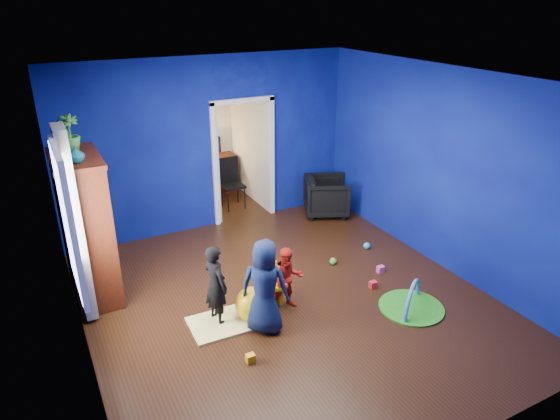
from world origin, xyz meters
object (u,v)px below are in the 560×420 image
crt_tv (89,225)px  hopper_ball (253,304)px  child_navy (265,287)px  kid_chair (270,286)px  armchair (327,196)px  toddler_red (288,279)px  vase (76,154)px  folding_chair (233,185)px  play_mat (411,307)px  study_desk (215,174)px  child_black (216,285)px  tv_armoire (86,229)px

crt_tv → hopper_ball: (1.60, -1.52, -0.80)m
child_navy → crt_tv: bearing=-6.7°
child_navy → kid_chair: 0.67m
armchair → toddler_red: size_ratio=0.91×
vase → folding_chair: bearing=38.2°
kid_chair → vase: bearing=172.5°
toddler_red → vase: vase is taller
play_mat → study_desk: bearing=98.3°
crt_tv → folding_chair: size_ratio=0.76×
child_black → tv_armoire: 1.89m
toddler_red → study_desk: bearing=94.6°
crt_tv → play_mat: 4.32m
kid_chair → child_navy: bearing=-103.9°
child_navy → toddler_red: (0.46, 0.28, -0.17)m
child_black → play_mat: 2.56m
armchair → vase: vase is taller
vase → tv_armoire: bearing=90.0°
folding_chair → study_desk: bearing=90.0°
tv_armoire → play_mat: (3.57, -2.27, -0.97)m
hopper_ball → folding_chair: (1.18, 3.44, 0.24)m
crt_tv → study_desk: crt_tv is taller
study_desk → tv_armoire: bearing=-134.4°
child_black → kid_chair: child_black is taller
hopper_ball → kid_chair: 0.43m
vase → play_mat: vase is taller
tv_armoire → folding_chair: bearing=34.2°
tv_armoire → crt_tv: (0.04, 0.00, 0.04)m
crt_tv → folding_chair: (2.78, 1.92, -0.56)m
vase → child_black: bearing=-40.3°
child_navy → folding_chair: bearing=-66.7°
hopper_ball → play_mat: (1.93, -0.75, -0.21)m
vase → play_mat: size_ratio=0.24×
play_mat → folding_chair: 4.28m
child_black → vase: size_ratio=5.29×
toddler_red → crt_tv: 2.66m
armchair → tv_armoire: (-4.22, -0.82, 0.63)m
child_navy → hopper_ball: 0.45m
armchair → toddler_red: bearing=162.8°
crt_tv → kid_chair: crt_tv is taller
folding_chair → armchair: bearing=-38.1°
crt_tv → study_desk: bearing=46.0°
study_desk → folding_chair: 0.96m
study_desk → folding_chair: (0.00, -0.96, 0.09)m
vase → kid_chair: bearing=-26.5°
hopper_ball → play_mat: 2.08m
study_desk → toddler_red: bearing=-98.7°
armchair → crt_tv: crt_tv is taller
child_navy → hopper_ball: size_ratio=2.71×
child_navy → toddler_red: child_navy is taller
crt_tv → play_mat: crt_tv is taller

